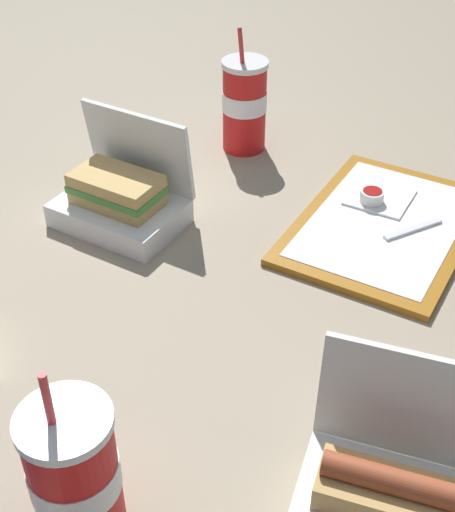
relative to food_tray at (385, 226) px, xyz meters
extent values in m
plane|color=gray|center=(0.21, -0.21, -0.01)|extent=(3.20, 3.20, 0.00)
cube|color=#A56619|center=(0.00, 0.00, 0.00)|extent=(0.41, 0.32, 0.01)
cube|color=white|center=(0.00, 0.00, 0.01)|extent=(0.36, 0.27, 0.00)
cylinder|color=white|center=(-0.05, -0.03, 0.02)|extent=(0.04, 0.04, 0.02)
cylinder|color=#9E140F|center=(-0.05, -0.03, 0.03)|extent=(0.03, 0.03, 0.01)
cube|color=white|center=(-0.07, -0.02, 0.01)|extent=(0.11, 0.11, 0.00)
cube|color=white|center=(0.01, 0.04, 0.01)|extent=(0.09, 0.08, 0.00)
cube|color=white|center=(0.46, 0.10, 0.10)|extent=(0.03, 0.18, 0.13)
cube|color=tan|center=(0.53, 0.10, 0.05)|extent=(0.06, 0.14, 0.03)
cylinder|color=#9E4728|center=(0.53, 0.10, 0.07)|extent=(0.03, 0.14, 0.03)
cylinder|color=yellow|center=(0.53, 0.10, 0.08)|extent=(0.01, 0.12, 0.01)
cube|color=white|center=(0.14, -0.41, 0.01)|extent=(0.17, 0.22, 0.04)
cube|color=white|center=(0.07, -0.40, 0.10)|extent=(0.06, 0.20, 0.14)
cube|color=tan|center=(0.14, -0.41, 0.04)|extent=(0.10, 0.15, 0.02)
cube|color=#4C933D|center=(0.14, -0.41, 0.06)|extent=(0.11, 0.16, 0.01)
cube|color=tan|center=(0.14, -0.41, 0.08)|extent=(0.10, 0.15, 0.02)
cylinder|color=red|center=(-0.18, -0.31, 0.08)|extent=(0.08, 0.08, 0.16)
cylinder|color=white|center=(-0.18, -0.31, 0.09)|extent=(0.08, 0.08, 0.04)
cylinder|color=white|center=(-0.18, -0.31, 0.16)|extent=(0.09, 0.09, 0.01)
cylinder|color=red|center=(-0.17, -0.31, 0.20)|extent=(0.02, 0.02, 0.06)
cylinder|color=red|center=(0.64, -0.19, 0.07)|extent=(0.09, 0.09, 0.16)
cylinder|color=white|center=(0.64, -0.19, 0.08)|extent=(0.09, 0.09, 0.03)
cylinder|color=white|center=(0.64, -0.19, 0.15)|extent=(0.09, 0.09, 0.01)
cylinder|color=red|center=(0.64, -0.20, 0.19)|extent=(0.01, 0.01, 0.06)
camera|label=1|loc=(0.98, 0.10, 0.66)|focal=50.00mm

